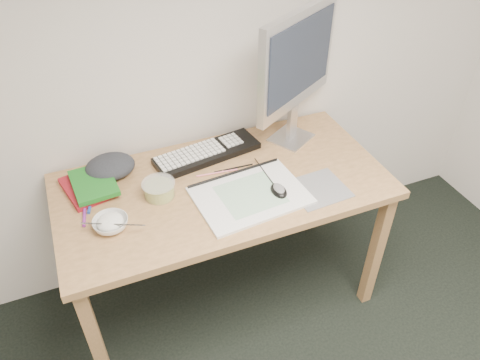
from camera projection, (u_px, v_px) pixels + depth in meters
The scene contains 18 objects.
desk at pixel (224, 197), 2.04m from camera, with size 1.40×0.70×0.75m.
mousepad at pixel (318, 189), 1.95m from camera, with size 0.23×0.21×0.00m, color slate.
sketchpad at pixel (250, 195), 1.91m from camera, with size 0.44×0.32×0.01m, color white.
keyboard at pixel (207, 153), 2.13m from camera, with size 0.49×0.15×0.03m, color black.
monitor at pixel (297, 63), 2.00m from camera, with size 0.48×0.30×0.62m.
mouse at pixel (279, 189), 1.91m from camera, with size 0.06×0.10×0.03m, color black.
rice_bowl at pixel (111, 224), 1.76m from camera, with size 0.13×0.13×0.04m, color silver.
chopsticks at pixel (113, 224), 1.73m from camera, with size 0.02×0.02×0.23m, color #B7B6B9.
fruit_tub at pixel (159, 189), 1.90m from camera, with size 0.14×0.14×0.07m, color gold.
book_red at pixel (88, 187), 1.94m from camera, with size 0.17×0.23×0.02m, color maroon.
book_green at pixel (94, 183), 1.93m from camera, with size 0.17×0.23×0.02m, color #1A6B1D.
cloth_lump at pixel (110, 167), 2.01m from camera, with size 0.18×0.15×0.07m, color #282A30.
pencil_pink at pixel (217, 173), 2.03m from camera, with size 0.01×0.01×0.18m, color pink.
pencil_tan at pixel (238, 176), 2.01m from camera, with size 0.01×0.01×0.16m, color tan.
pencil_black at pixel (234, 168), 2.06m from camera, with size 0.01×0.01×0.18m, color black.
marker_blue at pixel (91, 201), 1.88m from camera, with size 0.01×0.01×0.14m, color #1E45A3.
marker_orange at pixel (84, 196), 1.91m from camera, with size 0.01×0.01×0.12m, color #C38217.
marker_purple at pixel (84, 214), 1.83m from camera, with size 0.01×0.01×0.14m, color #792589.
Camera 1 is at (-0.43, -0.01, 2.02)m, focal length 35.00 mm.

